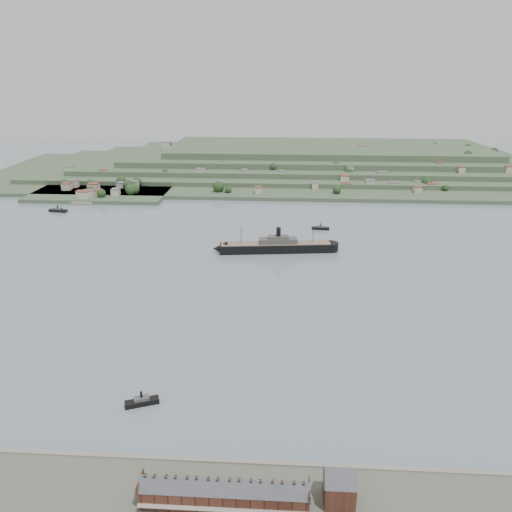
# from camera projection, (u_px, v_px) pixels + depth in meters

# --- Properties ---
(ground) EXTENTS (1400.00, 1400.00, 0.00)m
(ground) POSITION_uv_depth(u_px,v_px,m) (272.00, 293.00, 320.29)
(ground) COLOR slate
(ground) RESTS_ON ground
(terrace_row) EXTENTS (55.60, 9.80, 11.07)m
(terrace_row) POSITION_uv_depth(u_px,v_px,m) (224.00, 493.00, 161.86)
(terrace_row) COLOR #442118
(terrace_row) RESTS_ON ground
(gabled_building) EXTENTS (10.40, 10.18, 14.09)m
(gabled_building) POSITION_uv_depth(u_px,v_px,m) (339.00, 486.00, 162.97)
(gabled_building) COLOR #442118
(gabled_building) RESTS_ON ground
(far_peninsula) EXTENTS (760.00, 309.00, 30.00)m
(far_peninsula) POSITION_uv_depth(u_px,v_px,m) (301.00, 163.00, 680.69)
(far_peninsula) COLOR #354931
(far_peninsula) RESTS_ON ground
(steamship) EXTENTS (98.60, 22.09, 23.67)m
(steamship) POSITION_uv_depth(u_px,v_px,m) (273.00, 246.00, 389.06)
(steamship) COLOR black
(steamship) RESTS_ON ground
(tugboat) EXTENTS (14.90, 8.82, 6.52)m
(tugboat) POSITION_uv_depth(u_px,v_px,m) (142.00, 401.00, 214.42)
(tugboat) COLOR black
(tugboat) RESTS_ON ground
(ferry_west) EXTENTS (18.68, 7.44, 6.81)m
(ferry_west) POSITION_uv_depth(u_px,v_px,m) (58.00, 210.00, 496.20)
(ferry_west) COLOR black
(ferry_west) RESTS_ON ground
(ferry_east) EXTENTS (15.77, 5.54, 5.80)m
(ferry_east) POSITION_uv_depth(u_px,v_px,m) (321.00, 228.00, 443.03)
(ferry_east) COLOR black
(ferry_east) RESTS_ON ground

